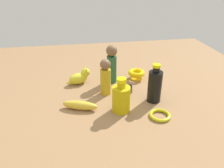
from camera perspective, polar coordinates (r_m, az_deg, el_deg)
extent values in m
plane|color=#936D47|center=(1.18, 0.00, -3.81)|extent=(2.00, 2.00, 0.00)
cylinder|color=brown|center=(1.24, 4.24, -1.54)|extent=(0.04, 0.04, 0.03)
cylinder|color=gold|center=(1.23, 4.26, -1.03)|extent=(0.04, 0.04, 0.00)
cylinder|color=black|center=(1.23, 4.28, -0.68)|extent=(0.04, 0.04, 0.01)
cylinder|color=black|center=(1.14, 10.95, -0.69)|extent=(0.07, 0.07, 0.16)
cylinder|color=black|center=(1.10, 11.39, 3.68)|extent=(0.03, 0.03, 0.03)
cylinder|color=yellow|center=(1.09, 11.48, 4.64)|extent=(0.04, 0.04, 0.01)
ellipsoid|color=gold|center=(1.09, -8.27, -5.46)|extent=(0.10, 0.18, 0.04)
cylinder|color=#C2A90C|center=(1.05, 2.37, -3.94)|extent=(0.09, 0.09, 0.13)
cylinder|color=#C2A90C|center=(1.01, 2.46, -0.16)|extent=(0.04, 0.04, 0.03)
cylinder|color=yellow|center=(1.00, 2.49, 1.00)|extent=(0.04, 0.04, 0.02)
cylinder|color=yellow|center=(1.40, 6.26, 1.53)|extent=(0.07, 0.07, 0.01)
torus|color=yellow|center=(1.38, 6.34, 2.87)|extent=(0.10, 0.10, 0.03)
cylinder|color=gold|center=(1.20, -1.68, 0.63)|extent=(0.08, 0.08, 0.15)
sphere|color=brown|center=(1.15, -1.74, 5.10)|extent=(0.06, 0.06, 0.06)
cylinder|color=#285936|center=(1.32, -0.08, 3.83)|extent=(0.07, 0.07, 0.17)
sphere|color=brown|center=(1.28, -0.08, 8.59)|extent=(0.06, 0.06, 0.06)
ellipsoid|color=gold|center=(1.33, -8.68, 1.39)|extent=(0.10, 0.13, 0.07)
sphere|color=gold|center=(1.34, -6.84, 2.99)|extent=(0.05, 0.05, 0.05)
cone|color=gold|center=(1.34, -7.15, 4.08)|extent=(0.02, 0.02, 0.02)
cone|color=gold|center=(1.32, -6.64, 3.65)|extent=(0.02, 0.02, 0.02)
ellipsoid|color=gold|center=(1.32, -10.69, 0.39)|extent=(0.04, 0.05, 0.02)
torus|color=gold|center=(1.06, 12.29, -7.90)|extent=(0.10, 0.10, 0.02)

